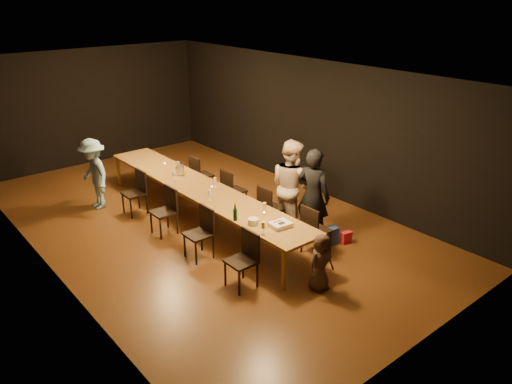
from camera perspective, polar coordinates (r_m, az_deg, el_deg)
ground at (r=10.25m, az=-6.25°, el=-3.32°), size 10.00×10.00×0.00m
room_shell at (r=9.54m, az=-6.78°, el=7.99°), size 6.04×10.04×3.02m
table at (r=9.97m, az=-6.42°, el=0.31°), size 0.90×6.00×0.75m
chair_right_0 at (r=8.88m, az=6.96°, el=-4.27°), size 0.42×0.42×0.93m
chair_right_1 at (r=9.66m, az=1.82°, el=-1.84°), size 0.42×0.42×0.93m
chair_right_2 at (r=10.51m, az=-2.52°, el=0.24°), size 0.42×0.42×0.93m
chair_right_3 at (r=11.42m, az=-6.18°, el=1.98°), size 0.42×0.42×0.93m
chair_left_0 at (r=7.87m, az=-1.72°, el=-7.87°), size 0.42×0.42×0.93m
chair_left_1 at (r=8.73m, az=-6.61°, el=-4.76°), size 0.42×0.42×0.93m
chair_left_2 at (r=9.66m, az=-10.55°, el=-2.21°), size 0.42×0.42×0.93m
chair_left_3 at (r=10.65m, az=-13.77°, el=-0.11°), size 0.42×0.42×0.93m
woman_birthday at (r=9.16m, az=6.54°, el=-0.43°), size 0.60×0.75×1.79m
woman_tan at (r=9.52m, az=4.05°, el=0.70°), size 0.74×0.93×1.83m
man_blue at (r=11.08m, az=-18.02°, el=1.97°), size 0.58×0.99×1.53m
child at (r=7.87m, az=7.40°, el=-7.97°), size 0.48×0.33×0.95m
gift_bag_red at (r=9.44m, az=10.28°, el=-5.15°), size 0.21×0.14×0.23m
gift_bag_blue at (r=9.35m, az=8.51°, el=-4.99°), size 0.28×0.21×0.33m
birthday_cake at (r=8.27m, az=2.80°, el=-3.75°), size 0.36×0.30×0.08m
plate_stack at (r=8.34m, az=-0.31°, el=-3.39°), size 0.22×0.22×0.10m
champagne_bottle at (r=8.44m, az=-2.39°, el=-2.27°), size 0.08×0.08×0.32m
ice_bucket at (r=10.65m, az=-8.70°, el=2.51°), size 0.19×0.19×0.20m
wineglass_0 at (r=8.01m, az=0.84°, el=-4.12°), size 0.06×0.06×0.21m
wineglass_1 at (r=8.70m, az=0.97°, el=-1.85°), size 0.06×0.06×0.21m
wineglass_2 at (r=9.28m, az=-5.32°, el=-0.37°), size 0.06×0.06×0.21m
wineglass_3 at (r=9.86m, az=-4.70°, el=1.08°), size 0.06×0.06×0.21m
wineglass_4 at (r=10.33m, az=-9.37°, el=1.86°), size 0.06×0.06×0.21m
wineglass_5 at (r=10.87m, az=-8.88°, el=2.94°), size 0.06×0.06×0.21m
tealight_near at (r=8.71m, az=0.93°, el=-2.47°), size 0.05×0.05×0.03m
tealight_mid at (r=9.87m, az=-5.08°, el=0.53°), size 0.05×0.05×0.03m
tealight_far at (r=11.32m, az=-10.37°, el=3.16°), size 0.05×0.05×0.03m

